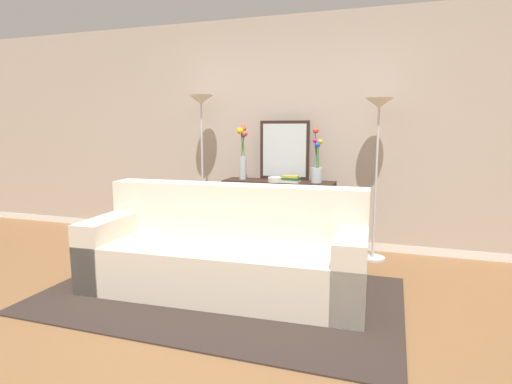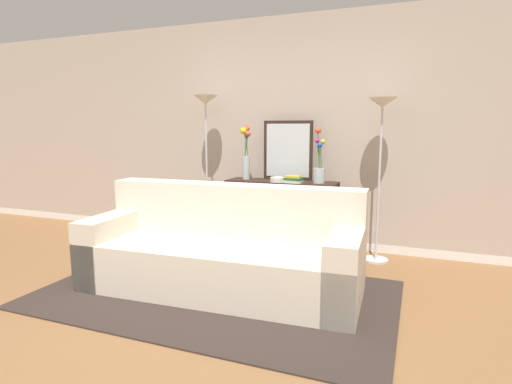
{
  "view_description": "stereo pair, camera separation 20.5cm",
  "coord_description": "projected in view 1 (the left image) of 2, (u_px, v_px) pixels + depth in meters",
  "views": [
    {
      "loc": [
        1.27,
        -2.53,
        1.38
      ],
      "look_at": [
        0.01,
        1.24,
        0.76
      ],
      "focal_mm": 29.22,
      "sensor_mm": 36.0,
      "label": 1
    },
    {
      "loc": [
        1.46,
        -2.46,
        1.38
      ],
      "look_at": [
        0.01,
        1.24,
        0.76
      ],
      "focal_mm": 29.22,
      "sensor_mm": 36.0,
      "label": 2
    }
  ],
  "objects": [
    {
      "name": "console_table",
      "position": [
        278.0,
        203.0,
        4.65
      ],
      "size": [
        1.23,
        0.36,
        0.8
      ],
      "color": "black",
      "rests_on": "ground"
    },
    {
      "name": "book_row_under_console",
      "position": [
        247.0,
        242.0,
        4.84
      ],
      "size": [
        0.26,
        0.17,
        0.13
      ],
      "color": "#236033",
      "rests_on": "ground"
    },
    {
      "name": "wall_mirror",
      "position": [
        284.0,
        150.0,
        4.69
      ],
      "size": [
        0.57,
        0.02,
        0.66
      ],
      "color": "black",
      "rests_on": "console_table"
    },
    {
      "name": "book_stack",
      "position": [
        291.0,
        179.0,
        4.46
      ],
      "size": [
        0.2,
        0.14,
        0.07
      ],
      "color": "silver",
      "rests_on": "console_table"
    },
    {
      "name": "ground_plane",
      "position": [
        200.0,
        324.0,
        2.98
      ],
      "size": [
        16.0,
        16.0,
        0.02
      ],
      "primitive_type": "cube",
      "color": "brown"
    },
    {
      "name": "area_rug",
      "position": [
        219.0,
        295.0,
        3.45
      ],
      "size": [
        2.91,
        1.73,
        0.01
      ],
      "color": "#332823",
      "rests_on": "ground"
    },
    {
      "name": "fruit_bowl",
      "position": [
        275.0,
        179.0,
        4.51
      ],
      "size": [
        0.16,
        0.16,
        0.05
      ],
      "color": "silver",
      "rests_on": "console_table"
    },
    {
      "name": "floor_lamp_right",
      "position": [
        378.0,
        134.0,
        4.22
      ],
      "size": [
        0.28,
        0.28,
        1.67
      ],
      "color": "silver",
      "rests_on": "ground"
    },
    {
      "name": "vase_tall_flowers",
      "position": [
        243.0,
        152.0,
        4.7
      ],
      "size": [
        0.12,
        0.13,
        0.62
      ],
      "color": "silver",
      "rests_on": "console_table"
    },
    {
      "name": "couch",
      "position": [
        226.0,
        254.0,
        3.56
      ],
      "size": [
        2.38,
        0.99,
        0.88
      ],
      "color": "beige",
      "rests_on": "ground"
    },
    {
      "name": "floor_lamp_left",
      "position": [
        202.0,
        128.0,
        4.83
      ],
      "size": [
        0.28,
        0.28,
        1.75
      ],
      "color": "silver",
      "rests_on": "ground"
    },
    {
      "name": "vase_short_flowers",
      "position": [
        317.0,
        167.0,
        4.43
      ],
      "size": [
        0.12,
        0.13,
        0.58
      ],
      "color": "silver",
      "rests_on": "console_table"
    },
    {
      "name": "back_wall",
      "position": [
        283.0,
        133.0,
        4.92
      ],
      "size": [
        12.0,
        0.15,
        2.63
      ],
      "color": "white",
      "rests_on": "ground"
    }
  ]
}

